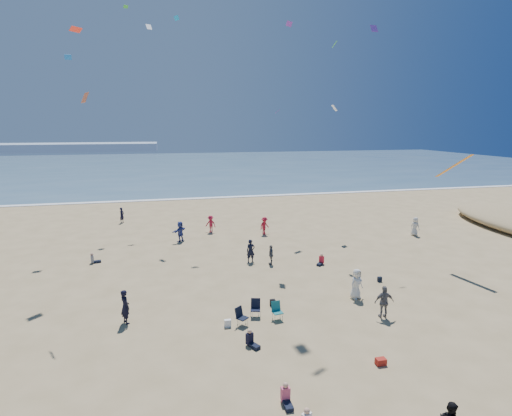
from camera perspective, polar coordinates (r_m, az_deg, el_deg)
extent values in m
plane|color=tan|center=(16.70, -0.49, -26.98)|extent=(220.00, 220.00, 0.00)
cube|color=#476B84|center=(108.27, -11.65, 5.91)|extent=(220.00, 100.00, 0.06)
cube|color=white|center=(58.73, -10.17, 1.29)|extent=(220.00, 1.20, 0.08)
cube|color=#7A8EA8|center=(191.66, -30.77, 7.40)|extent=(110.00, 20.00, 3.20)
imported|color=silver|center=(25.61, 14.15, -10.45)|extent=(1.08, 0.90, 1.88)
imported|color=silver|center=(41.49, 21.77, -2.47)|extent=(0.89, 1.04, 1.80)
imported|color=#AB182B|center=(38.98, 1.22, -2.55)|extent=(1.28, 1.13, 1.72)
imported|color=slate|center=(30.71, 2.15, -6.69)|extent=(0.53, 0.95, 1.53)
imported|color=black|center=(46.05, -18.61, -0.97)|extent=(0.67, 0.74, 1.69)
imported|color=black|center=(31.15, -0.76, -6.15)|extent=(0.66, 0.44, 1.80)
imported|color=#AA1832|center=(40.02, -6.49, -2.27)|extent=(1.26, 1.14, 1.69)
imported|color=#354494|center=(37.26, -10.78, -3.30)|extent=(1.57, 1.67, 1.88)
imported|color=black|center=(23.07, -18.18, -13.24)|extent=(0.73, 0.82, 1.89)
imported|color=slate|center=(23.63, 17.84, -12.66)|extent=(1.13, 0.60, 1.84)
cube|color=white|center=(21.99, -4.07, -16.10)|extent=(0.35, 0.20, 0.40)
cube|color=black|center=(24.23, 2.38, -13.35)|extent=(0.30, 0.22, 0.38)
cube|color=#A92118|center=(19.80, 17.40, -20.20)|extent=(0.45, 0.30, 0.30)
cube|color=black|center=(28.88, 17.25, -9.69)|extent=(0.28, 0.18, 0.34)
cube|color=purple|center=(44.21, 4.76, 24.74)|extent=(0.82, 0.63, 0.47)
cube|color=#128ED5|center=(42.72, -11.29, 25.08)|extent=(0.52, 0.68, 0.41)
cube|color=blue|center=(39.98, -25.27, 18.92)|extent=(0.59, 0.34, 0.40)
cube|color=#4B298B|center=(36.35, 16.52, 23.38)|extent=(0.60, 0.40, 0.60)
cube|color=purple|center=(31.04, 3.11, 13.65)|extent=(0.57, 0.86, 0.32)
cube|color=white|center=(40.89, 11.13, 13.84)|extent=(0.50, 0.61, 0.59)
cube|color=green|center=(48.47, -18.12, 25.66)|extent=(0.54, 0.46, 0.26)
cube|color=white|center=(47.60, -15.06, 23.72)|extent=(0.68, 0.64, 0.59)
cube|color=#C75628|center=(25.05, -23.24, 14.29)|extent=(0.57, 0.79, 0.57)
cube|color=#FF3324|center=(32.68, -24.35, 22.22)|extent=(0.86, 0.88, 0.29)
cube|color=green|center=(37.06, 11.17, 21.98)|extent=(0.46, 0.54, 0.53)
cube|color=orange|center=(32.96, 26.41, 5.39)|extent=(0.35, 2.64, 1.87)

